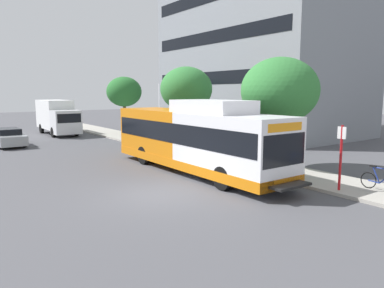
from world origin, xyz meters
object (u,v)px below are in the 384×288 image
object	(u,v)px
bicycle_parked	(382,181)
street_tree_near_stop	(280,91)
bus_stop_sign_pole	(341,153)
street_tree_far_block	(124,92)
parked_car_far_lane	(9,137)
street_tree_mid_block	(186,89)
box_truck_background	(57,116)
transit_bus	(195,138)

from	to	relation	value
bicycle_parked	street_tree_near_stop	distance (m)	6.80
bus_stop_sign_pole	street_tree_near_stop	distance (m)	5.57
street_tree_far_block	bus_stop_sign_pole	bearing A→B (deg)	-94.61
parked_car_far_lane	bicycle_parked	bearing A→B (deg)	-67.57
street_tree_mid_block	parked_car_far_lane	size ratio (longest dim) A/B	1.26
bicycle_parked	box_truck_background	bearing A→B (deg)	98.55
street_tree_far_block	box_truck_background	xyz separation A→B (m)	(-5.00, 4.23, -2.29)
bicycle_parked	parked_car_far_lane	bearing A→B (deg)	112.43
bicycle_parked	box_truck_background	distance (m)	29.07
street_tree_near_stop	parked_car_far_lane	bearing A→B (deg)	120.21
bicycle_parked	street_tree_mid_block	size ratio (longest dim) A/B	0.31
street_tree_far_block	parked_car_far_lane	size ratio (longest dim) A/B	1.18
transit_bus	street_tree_far_block	world-z (taller)	street_tree_far_block
transit_bus	bicycle_parked	bearing A→B (deg)	-65.47
bus_stop_sign_pole	street_tree_far_block	distance (m)	23.59
bicycle_parked	street_tree_far_block	size ratio (longest dim) A/B	0.33
street_tree_far_block	parked_car_far_lane	xyz separation A→B (m)	(-10.20, -1.44, -3.37)
bus_stop_sign_pole	street_tree_far_block	world-z (taller)	street_tree_far_block
bus_stop_sign_pole	street_tree_near_stop	xyz separation A→B (m)	(1.74, 4.69, 2.44)
street_tree_mid_block	transit_bus	bearing A→B (deg)	-122.16
bus_stop_sign_pole	street_tree_far_block	bearing A→B (deg)	85.39
bicycle_parked	street_tree_mid_block	bearing A→B (deg)	86.82
bus_stop_sign_pole	box_truck_background	xyz separation A→B (m)	(-3.12, 27.63, 0.09)
street_tree_mid_block	bus_stop_sign_pole	bearing A→B (deg)	-98.50
street_tree_far_block	parked_car_far_lane	world-z (taller)	street_tree_far_block
transit_bus	street_tree_far_block	bearing A→B (deg)	75.95
street_tree_mid_block	street_tree_far_block	world-z (taller)	street_tree_mid_block
bicycle_parked	parked_car_far_lane	size ratio (longest dim) A/B	0.39
transit_bus	street_tree_mid_block	xyz separation A→B (m)	(4.33, 6.88, 2.52)
street_tree_mid_block	street_tree_far_block	size ratio (longest dim) A/B	1.07
street_tree_near_stop	transit_bus	bearing A→B (deg)	154.65
bus_stop_sign_pole	street_tree_mid_block	bearing A→B (deg)	81.50
bicycle_parked	street_tree_far_block	xyz separation A→B (m)	(0.68, 24.50, 3.47)
bus_stop_sign_pole	box_truck_background	world-z (taller)	box_truck_background
transit_bus	parked_car_far_lane	world-z (taller)	transit_bus
street_tree_near_stop	parked_car_far_lane	world-z (taller)	street_tree_near_stop
bus_stop_sign_pole	parked_car_far_lane	world-z (taller)	bus_stop_sign_pole
street_tree_near_stop	box_truck_background	xyz separation A→B (m)	(-4.85, 22.94, -2.35)
street_tree_near_stop	box_truck_background	world-z (taller)	street_tree_near_stop
bus_stop_sign_pole	bicycle_parked	world-z (taller)	bus_stop_sign_pole
street_tree_far_block	parked_car_far_lane	bearing A→B (deg)	-171.97
street_tree_mid_block	box_truck_background	distance (m)	15.24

